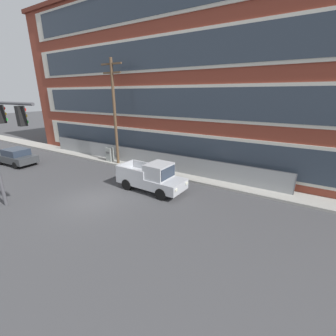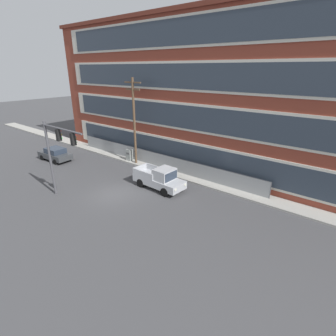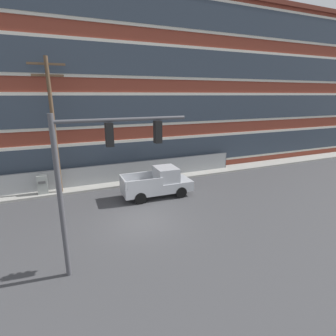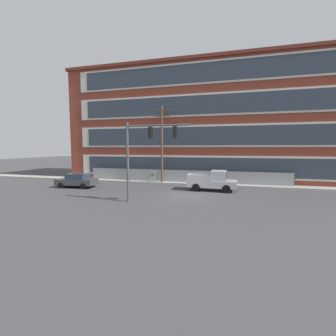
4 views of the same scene
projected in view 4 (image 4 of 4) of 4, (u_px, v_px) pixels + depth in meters
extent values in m
plane|color=#424244|center=(184.00, 196.00, 20.43)|extent=(160.00, 160.00, 0.00)
cube|color=#9E9B93|center=(195.00, 183.00, 27.42)|extent=(80.00, 1.91, 0.16)
cube|color=brown|center=(256.00, 125.00, 30.84)|extent=(51.50, 10.52, 15.12)
cube|color=beige|center=(260.00, 168.00, 26.21)|extent=(47.38, 0.10, 2.72)
cube|color=#2D3844|center=(260.00, 168.00, 26.15)|extent=(45.32, 0.06, 2.27)
cube|color=beige|center=(261.00, 135.00, 25.87)|extent=(47.38, 0.10, 2.72)
cube|color=#2D3844|center=(262.00, 135.00, 25.81)|extent=(45.32, 0.06, 2.27)
cube|color=beige|center=(263.00, 102.00, 25.52)|extent=(47.38, 0.10, 2.72)
cube|color=#2D3844|center=(263.00, 102.00, 25.47)|extent=(45.32, 0.06, 2.27)
cube|color=beige|center=(264.00, 67.00, 25.18)|extent=(47.38, 0.10, 2.72)
cube|color=#2D3844|center=(264.00, 67.00, 25.12)|extent=(45.32, 0.06, 2.27)
cube|color=maroon|center=(258.00, 66.00, 30.14)|extent=(52.00, 11.02, 0.40)
cube|color=gray|center=(182.00, 177.00, 27.96)|extent=(25.17, 0.04, 1.63)
cylinder|color=#4C4C51|center=(93.00, 174.00, 31.13)|extent=(0.06, 0.06, 1.63)
cylinder|color=#4C4C51|center=(294.00, 180.00, 24.80)|extent=(0.06, 0.06, 1.63)
cylinder|color=#4C4C51|center=(182.00, 170.00, 27.89)|extent=(25.17, 0.05, 0.05)
cylinder|color=#4C4C51|center=(128.00, 163.00, 18.19)|extent=(0.20, 0.20, 6.44)
cylinder|color=#4C4C51|center=(158.00, 125.00, 17.28)|extent=(5.10, 0.14, 0.14)
cube|color=black|center=(150.00, 133.00, 17.48)|extent=(0.28, 0.32, 0.90)
cylinder|color=#4B0807|center=(151.00, 129.00, 17.63)|extent=(0.04, 0.18, 0.18)
cylinder|color=#503E08|center=(151.00, 133.00, 17.65)|extent=(0.04, 0.18, 0.18)
cylinder|color=green|center=(151.00, 136.00, 17.68)|extent=(0.04, 0.18, 0.18)
cube|color=black|center=(175.00, 132.00, 16.99)|extent=(0.28, 0.32, 0.90)
cylinder|color=red|center=(175.00, 129.00, 17.14)|extent=(0.04, 0.18, 0.18)
cylinder|color=#503E08|center=(175.00, 132.00, 17.16)|extent=(0.04, 0.18, 0.18)
cylinder|color=#0A4011|center=(175.00, 136.00, 17.19)|extent=(0.04, 0.18, 0.18)
cube|color=#B2B5BA|center=(212.00, 183.00, 23.13)|extent=(5.01, 2.07, 0.70)
cube|color=#B2B5BA|center=(219.00, 176.00, 22.86)|extent=(1.54, 1.81, 0.99)
cube|color=#283342|center=(227.00, 176.00, 22.65)|extent=(0.11, 1.58, 0.74)
cube|color=#B2B5BA|center=(202.00, 176.00, 24.25)|extent=(2.48, 0.20, 0.56)
cube|color=#B2B5BA|center=(200.00, 178.00, 22.53)|extent=(2.48, 0.20, 0.56)
cube|color=#B2B5BA|center=(189.00, 177.00, 23.76)|extent=(0.16, 1.84, 0.56)
cylinder|color=black|center=(227.00, 186.00, 23.59)|extent=(0.81, 0.28, 0.80)
cylinder|color=black|center=(226.00, 189.00, 21.90)|extent=(0.81, 0.28, 0.80)
cylinder|color=black|center=(199.00, 185.00, 24.42)|extent=(0.81, 0.28, 0.80)
cylinder|color=black|center=(196.00, 187.00, 22.74)|extent=(0.81, 0.28, 0.80)
cube|color=white|center=(237.00, 182.00, 23.06)|extent=(0.07, 0.24, 0.16)
cube|color=white|center=(237.00, 185.00, 21.78)|extent=(0.07, 0.24, 0.16)
cube|color=#383A3D|center=(77.00, 182.00, 25.09)|extent=(4.43, 2.17, 0.64)
cube|color=#283342|center=(78.00, 176.00, 25.00)|extent=(2.26, 1.80, 0.60)
cylinder|color=black|center=(61.00, 185.00, 24.50)|extent=(0.65, 0.24, 0.64)
cylinder|color=black|center=(71.00, 183.00, 26.24)|extent=(0.65, 0.24, 0.64)
cylinder|color=black|center=(83.00, 186.00, 24.00)|extent=(0.65, 0.24, 0.64)
cylinder|color=black|center=(92.00, 184.00, 25.73)|extent=(0.65, 0.24, 0.64)
cylinder|color=brown|center=(162.00, 145.00, 27.56)|extent=(0.26, 0.26, 9.48)
cube|color=brown|center=(162.00, 110.00, 27.17)|extent=(2.32, 0.14, 0.14)
cube|color=brown|center=(162.00, 116.00, 27.24)|extent=(1.97, 0.14, 0.14)
cube|color=#939993|center=(153.00, 177.00, 28.31)|extent=(0.69, 0.48, 1.51)
cube|color=#515151|center=(152.00, 175.00, 28.04)|extent=(0.48, 0.02, 0.20)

